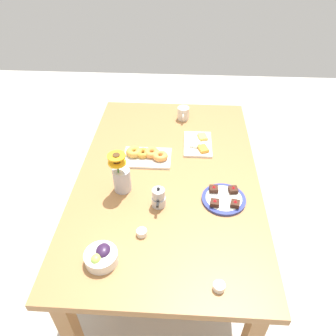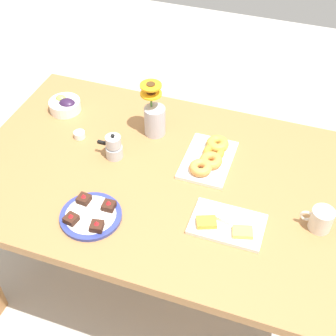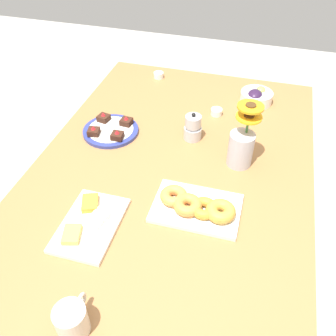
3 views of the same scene
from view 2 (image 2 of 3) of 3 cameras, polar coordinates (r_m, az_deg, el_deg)
name	(u,v)px [view 2 (image 2 of 3)]	position (r m, az deg, el deg)	size (l,w,h in m)	color
ground_plane	(168,279)	(2.43, 0.00, -13.38)	(6.00, 6.00, 0.00)	#B7B2A8
dining_table	(168,190)	(1.91, 0.00, -2.71)	(1.60, 1.00, 0.74)	#9E6B3D
coffee_mug	(321,219)	(1.72, 18.14, -5.95)	(0.11, 0.08, 0.09)	beige
grape_bowl	(65,105)	(2.20, -12.43, 7.53)	(0.14, 0.14, 0.07)	white
cheese_platter	(226,224)	(1.68, 7.14, -6.78)	(0.26, 0.17, 0.03)	white
croissant_platter	(210,157)	(1.90, 5.12, 1.33)	(0.19, 0.28, 0.05)	white
jam_cup_honey	(79,134)	(2.05, -10.74, 4.04)	(0.05, 0.05, 0.03)	white
dessert_plate	(91,215)	(1.72, -9.40, -5.71)	(0.22, 0.22, 0.05)	navy
flower_vase	(154,117)	(1.99, -1.67, 6.23)	(0.11, 0.10, 0.24)	#B2B2BC
moka_pot	(114,147)	(1.91, -6.63, 2.53)	(0.11, 0.07, 0.12)	#B7B7BC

